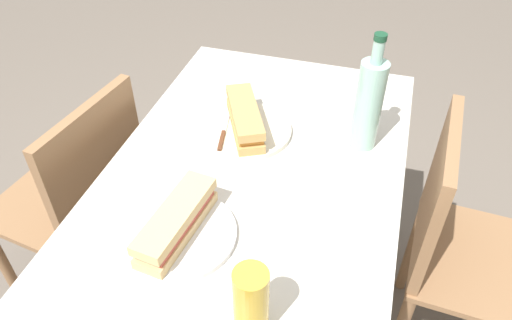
# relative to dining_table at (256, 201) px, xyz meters

# --- Properties ---
(dining_table) EXTENTS (1.11, 0.73, 0.75)m
(dining_table) POSITION_rel_dining_table_xyz_m (0.00, 0.00, 0.00)
(dining_table) COLOR beige
(dining_table) RESTS_ON ground
(chair_far) EXTENTS (0.45, 0.45, 0.85)m
(chair_far) POSITION_rel_dining_table_xyz_m (-0.01, 0.56, -0.14)
(chair_far) COLOR #936B47
(chair_far) RESTS_ON ground
(chair_near) EXTENTS (0.43, 0.43, 0.85)m
(chair_near) POSITION_rel_dining_table_xyz_m (0.13, -0.56, -0.14)
(chair_near) COLOR #936B47
(chair_near) RESTS_ON ground
(plate_near) EXTENTS (0.26, 0.26, 0.01)m
(plate_near) POSITION_rel_dining_table_xyz_m (-0.27, 0.10, 0.13)
(plate_near) COLOR white
(plate_near) RESTS_ON dining_table
(baguette_sandwich_near) EXTENTS (0.25, 0.10, 0.07)m
(baguette_sandwich_near) POSITION_rel_dining_table_xyz_m (-0.27, 0.10, 0.18)
(baguette_sandwich_near) COLOR #DBB77A
(baguette_sandwich_near) RESTS_ON plate_near
(knife_near) EXTENTS (0.18, 0.02, 0.01)m
(knife_near) POSITION_rel_dining_table_xyz_m (-0.28, 0.15, 0.14)
(knife_near) COLOR silver
(knife_near) RESTS_ON plate_near
(plate_far) EXTENTS (0.26, 0.26, 0.01)m
(plate_far) POSITION_rel_dining_table_xyz_m (0.13, 0.07, 0.13)
(plate_far) COLOR silver
(plate_far) RESTS_ON dining_table
(baguette_sandwich_far) EXTENTS (0.25, 0.17, 0.07)m
(baguette_sandwich_far) POSITION_rel_dining_table_xyz_m (0.13, 0.07, 0.18)
(baguette_sandwich_far) COLOR tan
(baguette_sandwich_far) RESTS_ON plate_far
(knife_far) EXTENTS (0.18, 0.04, 0.01)m
(knife_far) POSITION_rel_dining_table_xyz_m (0.09, 0.12, 0.14)
(knife_far) COLOR silver
(knife_far) RESTS_ON plate_far
(water_bottle) EXTENTS (0.07, 0.07, 0.32)m
(water_bottle) POSITION_rel_dining_table_xyz_m (0.17, -0.25, 0.26)
(water_bottle) COLOR #99C6B7
(water_bottle) RESTS_ON dining_table
(beer_glass) EXTENTS (0.06, 0.06, 0.16)m
(beer_glass) POSITION_rel_dining_table_xyz_m (-0.43, -0.12, 0.21)
(beer_glass) COLOR gold
(beer_glass) RESTS_ON dining_table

